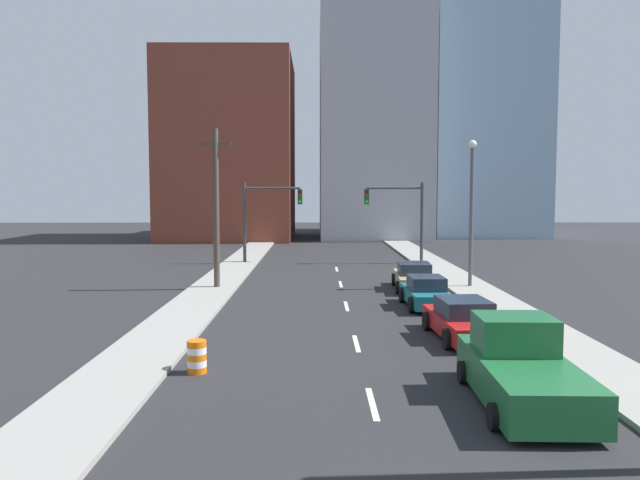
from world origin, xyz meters
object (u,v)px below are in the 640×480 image
object	(u,v)px
traffic_signal_right	(405,211)
sedan_red	(463,320)
sedan_tan	(414,277)
traffic_signal_left	(262,211)
street_lamp	(471,203)
sedan_teal	(426,293)
traffic_barrel	(197,357)
pickup_truck_green	(521,370)
utility_pole_left_mid	(216,207)

from	to	relation	value
traffic_signal_right	sedan_red	bearing A→B (deg)	-92.93
sedan_tan	traffic_signal_left	bearing A→B (deg)	130.12
traffic_signal_left	street_lamp	distance (m)	17.06
sedan_teal	traffic_signal_right	bearing A→B (deg)	84.06
traffic_signal_right	sedan_teal	bearing A→B (deg)	-94.79
traffic_signal_left	traffic_barrel	distance (m)	27.71
traffic_signal_right	pickup_truck_green	size ratio (longest dim) A/B	1.07
traffic_signal_right	sedan_red	distance (m)	23.58
traffic_signal_left	utility_pole_left_mid	size ratio (longest dim) A/B	0.69
utility_pole_left_mid	traffic_barrel	distance (m)	16.05
sedan_red	sedan_tan	xyz separation A→B (m)	(0.01, 11.22, -0.00)
utility_pole_left_mid	traffic_signal_right	bearing A→B (deg)	45.72
traffic_barrel	traffic_signal_right	bearing A→B (deg)	70.25
pickup_truck_green	sedan_tan	world-z (taller)	pickup_truck_green
street_lamp	sedan_tan	world-z (taller)	street_lamp
pickup_truck_green	sedan_tan	bearing A→B (deg)	91.25
traffic_signal_left	street_lamp	bearing A→B (deg)	-44.00
street_lamp	pickup_truck_green	size ratio (longest dim) A/B	1.44
traffic_barrel	street_lamp	world-z (taller)	street_lamp
traffic_signal_left	sedan_teal	distance (m)	19.72
street_lamp	sedan_teal	world-z (taller)	street_lamp
utility_pole_left_mid	pickup_truck_green	distance (m)	21.11
sedan_red	sedan_tan	world-z (taller)	sedan_tan
traffic_signal_right	sedan_tan	bearing A→B (deg)	-95.60
traffic_signal_left	sedan_teal	xyz separation A→B (m)	(8.92, -17.30, -3.17)
traffic_signal_left	street_lamp	xyz separation A→B (m)	(12.26, -11.84, 0.81)
traffic_barrel	sedan_teal	distance (m)	13.23
traffic_signal_left	sedan_teal	world-z (taller)	traffic_signal_left
street_lamp	sedan_red	bearing A→B (deg)	-105.00
utility_pole_left_mid	pickup_truck_green	world-z (taller)	utility_pole_left_mid
traffic_signal_right	sedan_teal	xyz separation A→B (m)	(-1.45, -17.30, -3.17)
street_lamp	sedan_red	xyz separation A→B (m)	(-3.08, -11.50, -3.97)
sedan_red	sedan_tan	distance (m)	11.22
traffic_signal_left	traffic_barrel	size ratio (longest dim) A/B	6.19
traffic_signal_right	sedan_teal	distance (m)	17.65
sedan_tan	sedan_red	bearing A→B (deg)	-87.08
utility_pole_left_mid	sedan_red	distance (m)	15.90
traffic_signal_right	traffic_barrel	world-z (taller)	traffic_signal_right
traffic_signal_right	sedan_tan	world-z (taller)	traffic_signal_right
utility_pole_left_mid	pickup_truck_green	bearing A→B (deg)	-60.02
sedan_red	sedan_teal	xyz separation A→B (m)	(-0.26, 6.04, -0.01)
traffic_signal_left	utility_pole_left_mid	distance (m)	12.14
utility_pole_left_mid	traffic_barrel	bearing A→B (deg)	-83.10
traffic_signal_right	sedan_tan	distance (m)	12.58
traffic_signal_left	sedan_teal	size ratio (longest dim) A/B	1.38
street_lamp	traffic_signal_left	bearing A→B (deg)	136.00
traffic_barrel	sedan_teal	xyz separation A→B (m)	(8.42, 10.20, 0.18)
traffic_signal_left	utility_pole_left_mid	world-z (taller)	utility_pole_left_mid
sedan_teal	sedan_tan	world-z (taller)	sedan_tan
sedan_tan	sedan_teal	bearing A→B (deg)	-89.96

